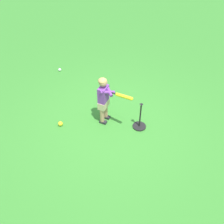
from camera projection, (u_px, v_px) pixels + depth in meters
ground_plane at (115, 126)px, 5.49m from camera, size 40.00×40.00×0.00m
child_batter at (105, 97)px, 5.19m from camera, size 0.42×0.76×1.08m
play_ball_far_left at (60, 124)px, 5.48m from camera, size 0.10×0.10×0.10m
play_ball_midfield at (60, 70)px, 7.08m from camera, size 0.08×0.08×0.08m
batting_tee at (140, 123)px, 5.41m from camera, size 0.28×0.28×0.62m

